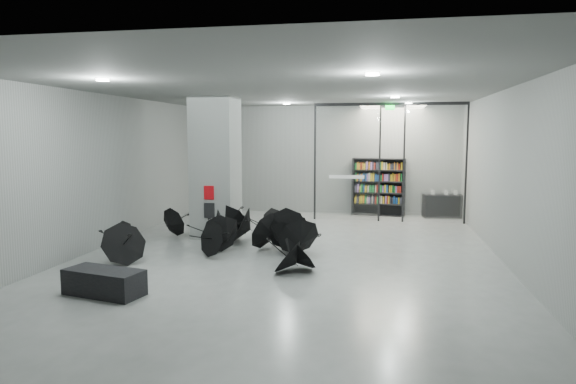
% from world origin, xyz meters
% --- Properties ---
extents(room, '(14.00, 14.02, 4.01)m').
position_xyz_m(room, '(0.00, 0.00, 2.84)').
color(room, gray).
rests_on(room, ground).
extents(column, '(1.20, 1.20, 4.00)m').
position_xyz_m(column, '(-2.50, 2.00, 2.00)').
color(column, slate).
rests_on(column, ground).
extents(fire_cabinet, '(0.28, 0.04, 0.38)m').
position_xyz_m(fire_cabinet, '(-2.50, 1.38, 1.35)').
color(fire_cabinet, '#A50A07').
rests_on(fire_cabinet, column).
extents(info_panel, '(0.30, 0.03, 0.42)m').
position_xyz_m(info_panel, '(-2.50, 1.38, 0.85)').
color(info_panel, black).
rests_on(info_panel, column).
extents(exit_sign, '(0.30, 0.06, 0.15)m').
position_xyz_m(exit_sign, '(2.40, 5.30, 3.82)').
color(exit_sign, '#0CE533').
rests_on(exit_sign, room).
extents(glass_partition, '(5.06, 0.08, 4.00)m').
position_xyz_m(glass_partition, '(2.39, 5.50, 2.18)').
color(glass_partition, silver).
rests_on(glass_partition, ground).
extents(bench, '(1.58, 0.93, 0.48)m').
position_xyz_m(bench, '(-2.82, -3.54, 0.24)').
color(bench, black).
rests_on(bench, ground).
extents(bookshelf, '(1.93, 0.58, 2.09)m').
position_xyz_m(bookshelf, '(2.08, 6.75, 1.04)').
color(bookshelf, black).
rests_on(bookshelf, ground).
extents(shop_counter, '(1.45, 0.79, 0.83)m').
position_xyz_m(shop_counter, '(4.35, 6.70, 0.41)').
color(shop_counter, black).
rests_on(shop_counter, ground).
extents(umbrella_cluster, '(5.47, 4.45, 1.29)m').
position_xyz_m(umbrella_cluster, '(-1.19, 0.27, 0.30)').
color(umbrella_cluster, black).
rests_on(umbrella_cluster, ground).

